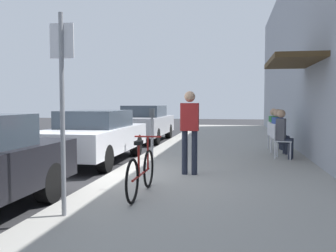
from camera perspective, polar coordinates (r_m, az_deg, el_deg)
name	(u,v)px	position (r m, az deg, el deg)	size (l,w,h in m)	color
ground_plane	(103,182)	(7.63, -9.93, -8.48)	(60.00, 60.00, 0.00)	#2D2D30
sidewalk_slab	(220,166)	(9.14, 7.99, -6.08)	(4.50, 32.00, 0.12)	#9E9B93
building_facade	(329,30)	(9.39, 23.35, 13.36)	(1.40, 32.00, 6.47)	#999EA8
parked_car_1	(94,135)	(10.12, -11.21, -1.40)	(1.80, 4.40, 1.38)	silver
parked_car_2	(144,123)	(15.48, -3.67, 0.51)	(1.80, 4.40, 1.48)	#B7B7BC
parking_meter	(152,129)	(9.78, -2.47, -0.54)	(0.12, 0.10, 1.32)	slate
street_sign	(62,98)	(4.95, -15.86, 4.08)	(0.32, 0.06, 2.60)	gray
bicycle_0	(141,172)	(5.97, -4.12, -7.10)	(0.46, 1.71, 0.90)	black
cafe_chair_0	(281,139)	(10.27, 16.85, -1.97)	(0.54, 0.54, 0.87)	silver
seated_patron_0	(283,132)	(10.24, 17.21, -0.91)	(0.49, 0.44, 1.29)	#232838
cafe_chair_1	(277,137)	(11.10, 16.34, -1.56)	(0.52, 0.52, 0.87)	silver
seated_patron_1	(279,130)	(11.10, 16.65, -0.56)	(0.48, 0.43, 1.29)	#232838
cafe_chair_2	(273,134)	(12.14, 15.79, -1.12)	(0.49, 0.49, 0.87)	silver
seated_patron_2	(275,127)	(12.14, 16.08, -0.21)	(0.46, 0.40, 1.29)	#232838
pedestrian_standing	(190,126)	(7.58, 3.33, 0.05)	(0.36, 0.22, 1.70)	#232838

